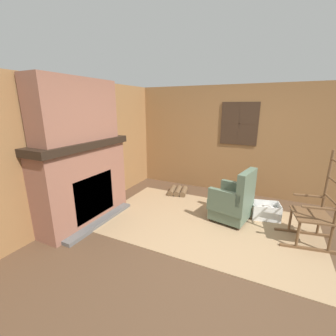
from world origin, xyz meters
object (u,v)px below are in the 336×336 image
at_px(laundry_basket, 265,211).
at_px(firewood_stack, 178,191).
at_px(armchair, 233,202).
at_px(oil_lamp_vase, 60,137).
at_px(storage_case, 96,133).
at_px(decorative_plate_on_mantel, 74,132).
at_px(rocking_chair, 315,215).

bearing_deg(laundry_basket, firewood_stack, 168.28).
height_order(armchair, firewood_stack, armchair).
distance_m(laundry_basket, oil_lamp_vase, 3.58).
xyz_separation_m(armchair, storage_case, (-2.34, -0.61, 1.10)).
bearing_deg(storage_case, oil_lamp_vase, -90.01).
xyz_separation_m(laundry_basket, oil_lamp_vase, (-2.85, -1.70, 1.34)).
bearing_deg(decorative_plate_on_mantel, laundry_basket, 26.08).
xyz_separation_m(oil_lamp_vase, storage_case, (0.00, 0.74, -0.02)).
bearing_deg(firewood_stack, laundry_basket, -11.72).
relative_size(armchair, storage_case, 4.57).
bearing_deg(armchair, storage_case, 26.45).
relative_size(rocking_chair, laundry_basket, 2.57).
bearing_deg(oil_lamp_vase, decorative_plate_on_mantel, 93.90).
xyz_separation_m(firewood_stack, storage_case, (-1.01, -1.34, 1.39)).
relative_size(rocking_chair, decorative_plate_on_mantel, 4.57).
bearing_deg(laundry_basket, armchair, -145.69).
distance_m(storage_case, decorative_plate_on_mantel, 0.45).
distance_m(armchair, laundry_basket, 0.65).
relative_size(laundry_basket, oil_lamp_vase, 1.91).
bearing_deg(armchair, firewood_stack, -17.06).
xyz_separation_m(firewood_stack, laundry_basket, (1.84, -0.38, 0.08)).
distance_m(rocking_chair, decorative_plate_on_mantel, 3.78).
bearing_deg(decorative_plate_on_mantel, storage_case, 87.40).
relative_size(laundry_basket, storage_case, 2.55).
relative_size(firewood_stack, laundry_basket, 0.96).
distance_m(rocking_chair, storage_case, 3.66).
bearing_deg(armchair, rocking_chair, -175.91).
height_order(armchair, laundry_basket, armchair).
xyz_separation_m(firewood_stack, oil_lamp_vase, (-1.01, -2.08, 1.41)).
distance_m(rocking_chair, oil_lamp_vase, 3.83).
height_order(laundry_basket, oil_lamp_vase, oil_lamp_vase).
bearing_deg(oil_lamp_vase, armchair, 29.98).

